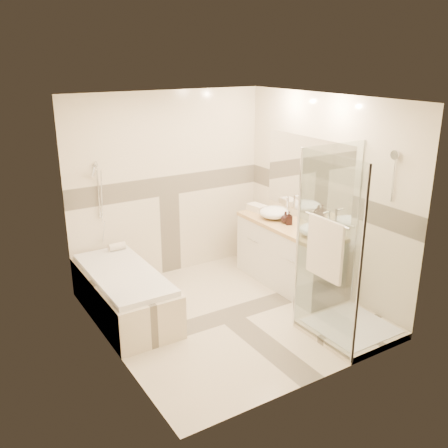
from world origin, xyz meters
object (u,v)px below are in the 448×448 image
bathtub (124,291)px  shower_enclosure (341,291)px  vessel_sink_far (315,230)px  amenity_bottle_b (285,217)px  vanity (288,254)px  vessel_sink_near (274,212)px  amenity_bottle_a (289,218)px

bathtub → shower_enclosure: 2.47m
bathtub → vessel_sink_far: vessel_sink_far is taller
shower_enclosure → amenity_bottle_b: 1.42m
vanity → shower_enclosure: size_ratio=0.79×
vanity → amenity_bottle_b: size_ratio=10.55×
vessel_sink_near → shower_enclosure: bearing=-99.8°
vanity → amenity_bottle_a: size_ratio=9.19×
vessel_sink_far → amenity_bottle_a: 0.49m
vessel_sink_near → vanity: bearing=-86.2°
shower_enclosure → vessel_sink_near: size_ratio=5.14×
amenity_bottle_a → bathtub: bearing=170.5°
vessel_sink_far → amenity_bottle_a: bearing=90.0°
bathtub → vessel_sink_far: 2.37m
vanity → amenity_bottle_b: 0.50m
vanity → shower_enclosure: bearing=-103.0°
vanity → vessel_sink_near: (-0.02, 0.30, 0.50)m
bathtub → vanity: vanity is taller
shower_enclosure → vessel_sink_near: shower_enclosure is taller
vanity → amenity_bottle_a: (-0.02, -0.01, 0.51)m
shower_enclosure → vessel_sink_far: (0.27, 0.77, 0.42)m
vessel_sink_near → vessel_sink_far: (0.00, -0.80, -0.00)m
vessel_sink_far → amenity_bottle_b: size_ratio=2.44×
vessel_sink_near → amenity_bottle_b: (0.00, -0.24, -0.00)m
amenity_bottle_b → vessel_sink_near: bearing=90.0°
vanity → amenity_bottle_b: bearing=108.0°
shower_enclosure → vessel_sink_far: shower_enclosure is taller
shower_enclosure → vessel_sink_near: (0.27, 1.57, 0.42)m
vessel_sink_far → amenity_bottle_b: (0.00, 0.56, 0.00)m
vanity → vessel_sink_far: 0.71m
vessel_sink_far → amenity_bottle_a: amenity_bottle_a is taller
vessel_sink_near → amenity_bottle_a: bearing=-90.0°
bathtub → vessel_sink_far: bearing=-21.7°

